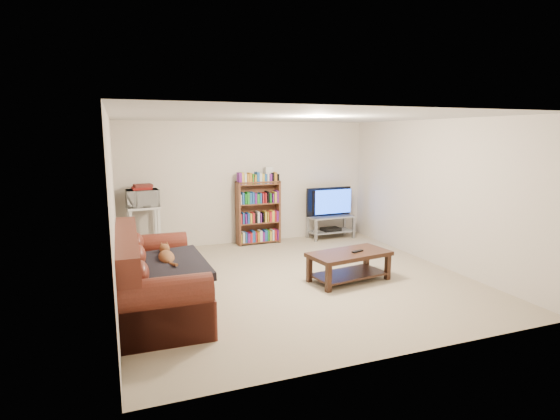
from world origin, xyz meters
name	(u,v)px	position (x,y,z in m)	size (l,w,h in m)	color
floor	(295,279)	(0.00, 0.00, 0.00)	(5.00, 5.00, 0.00)	tan
ceiling	(296,117)	(0.00, 0.00, 2.40)	(5.00, 5.00, 0.00)	white
wall_back	(248,183)	(0.00, 2.50, 1.20)	(5.00, 5.00, 0.00)	beige
wall_front	(398,238)	(0.00, -2.50, 1.20)	(5.00, 5.00, 0.00)	beige
wall_left	(114,211)	(-2.50, 0.00, 1.20)	(5.00, 5.00, 0.00)	beige
wall_right	(435,193)	(2.50, 0.00, 1.20)	(5.00, 5.00, 0.00)	beige
sofa	(152,282)	(-2.10, -0.41, 0.34)	(1.03, 2.31, 0.98)	#582116
blanket	(168,267)	(-1.91, -0.57, 0.57)	(0.89, 1.15, 0.10)	black
cat	(166,257)	(-1.91, -0.37, 0.63)	(0.25, 0.63, 0.19)	brown
coffee_table	(349,261)	(0.72, -0.34, 0.31)	(1.29, 0.78, 0.44)	black
remote	(357,251)	(0.83, -0.38, 0.45)	(0.20, 0.05, 0.02)	black
tv_stand	(331,223)	(1.70, 2.18, 0.32)	(0.97, 0.47, 0.47)	#999EA3
television	(331,202)	(1.70, 2.18, 0.77)	(1.02, 0.13, 0.59)	black
dvd_player	(331,229)	(1.70, 2.18, 0.19)	(0.38, 0.27, 0.06)	black
bookshelf	(258,211)	(0.14, 2.29, 0.65)	(0.87, 0.28, 1.25)	#56311E
shelf_clutter	(262,175)	(0.24, 2.31, 1.36)	(0.64, 0.20, 0.28)	silver
microwave_stand	(144,224)	(-2.04, 2.20, 0.57)	(0.59, 0.45, 0.89)	silver
microwave	(142,198)	(-2.04, 2.20, 1.04)	(0.55, 0.37, 0.30)	silver
game_boxes	(142,188)	(-2.04, 2.20, 1.22)	(0.32, 0.28, 0.05)	maroon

